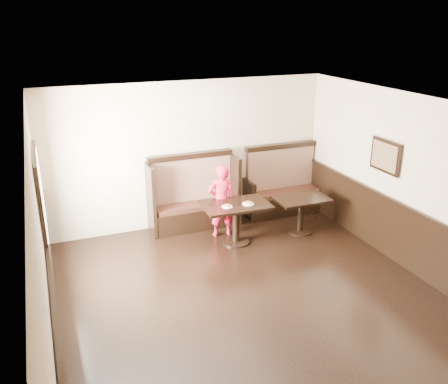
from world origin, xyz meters
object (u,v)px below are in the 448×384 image
booth_main (193,201)px  booth_neighbor (282,190)px  table_neighbor (301,207)px  table_main (236,213)px  child (221,201)px

booth_main → booth_neighbor: bearing=-0.1°
booth_main → table_neighbor: bearing=-29.6°
booth_neighbor → table_neighbor: bearing=-98.5°
booth_main → table_main: bearing=-63.9°
table_main → child: bearing=111.8°
child → booth_main: bearing=-52.5°
booth_neighbor → child: booth_neighbor is taller
booth_main → table_main: size_ratio=1.44×
table_neighbor → child: bearing=164.5°
booth_neighbor → table_neighbor: (-0.15, -1.02, 0.04)m
table_main → child: 0.42m
booth_neighbor → table_neighbor: 1.03m
child → booth_neighbor: bearing=-151.9°
booth_main → table_neighbor: (1.80, -1.02, -0.00)m
booth_neighbor → table_main: booth_neighbor is taller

